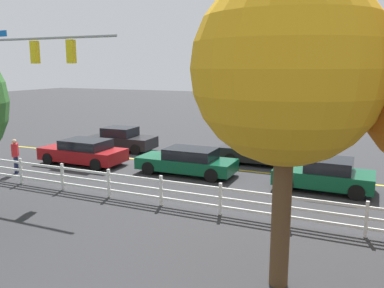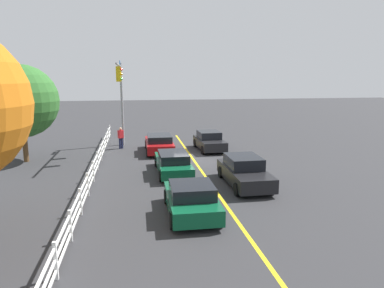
# 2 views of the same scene
# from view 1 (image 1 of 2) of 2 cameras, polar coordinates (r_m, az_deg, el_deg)

# --- Properties ---
(ground_plane) EXTENTS (120.00, 120.00, 0.00)m
(ground_plane) POSITION_cam_1_polar(r_m,az_deg,el_deg) (22.57, -6.20, -2.32)
(ground_plane) COLOR #2D2D30
(lane_center_stripe) EXTENTS (28.00, 0.16, 0.01)m
(lane_center_stripe) POSITION_cam_1_polar(r_m,az_deg,el_deg) (20.89, 3.34, -3.35)
(lane_center_stripe) COLOR gold
(lane_center_stripe) RESTS_ON ground_plane
(signal_assembly) EXTENTS (7.61, 0.38, 6.80)m
(signal_assembly) POSITION_cam_1_polar(r_m,az_deg,el_deg) (20.58, -23.04, 9.12)
(signal_assembly) COLOR gray
(signal_assembly) RESTS_ON ground_plane
(car_0) EXTENTS (4.80, 1.95, 1.29)m
(car_0) POSITION_cam_1_polar(r_m,az_deg,el_deg) (19.46, -0.64, -2.47)
(car_0) COLOR #0C4C2D
(car_0) RESTS_ON ground_plane
(car_1) EXTENTS (4.60, 2.04, 1.34)m
(car_1) POSITION_cam_1_polar(r_m,az_deg,el_deg) (22.26, -15.13, -1.07)
(car_1) COLOR maroon
(car_1) RESTS_ON ground_plane
(car_2) EXTENTS (4.10, 1.99, 1.45)m
(car_2) POSITION_cam_1_polar(r_m,az_deg,el_deg) (25.40, -9.85, 0.66)
(car_2) COLOR black
(car_2) RESTS_ON ground_plane
(car_3) EXTENTS (4.04, 2.06, 1.36)m
(car_3) POSITION_cam_1_polar(r_m,az_deg,el_deg) (17.90, 18.28, -4.16)
(car_3) COLOR #0C4C2D
(car_3) RESTS_ON ground_plane
(car_4) EXTENTS (4.63, 1.97, 1.51)m
(car_4) POSITION_cam_1_polar(r_m,az_deg,el_deg) (21.73, 10.00, -1.00)
(car_4) COLOR black
(car_4) RESTS_ON ground_plane
(pedestrian) EXTENTS (0.45, 0.48, 1.69)m
(pedestrian) POSITION_cam_1_polar(r_m,az_deg,el_deg) (21.38, -23.77, -1.40)
(pedestrian) COLOR #191E3F
(pedestrian) RESTS_ON ground_plane
(white_rail_fence) EXTENTS (26.10, 0.10, 1.15)m
(white_rail_fence) POSITION_cam_1_polar(r_m,az_deg,el_deg) (15.78, -8.21, -5.92)
(white_rail_fence) COLOR white
(white_rail_fence) RESTS_ON ground_plane
(tree_0) EXTENTS (4.27, 4.27, 7.23)m
(tree_0) POSITION_cam_1_polar(r_m,az_deg,el_deg) (9.11, 13.39, 10.19)
(tree_0) COLOR brown
(tree_0) RESTS_ON ground_plane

